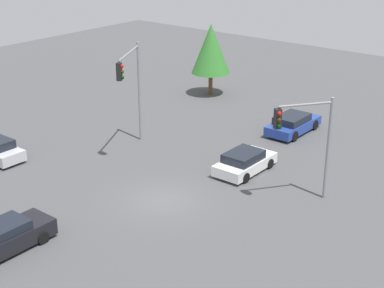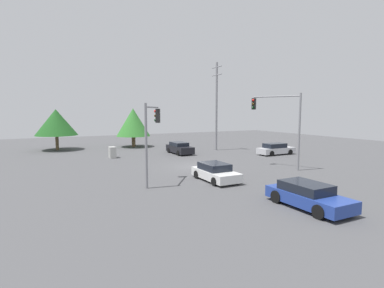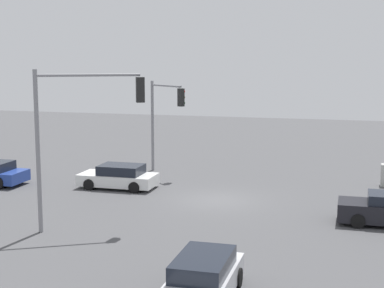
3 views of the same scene
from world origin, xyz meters
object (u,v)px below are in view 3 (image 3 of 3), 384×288
sedan_silver (202,281)px  traffic_signal_main (164,111)px  traffic_signal_cross (79,120)px  sedan_white (119,177)px

sedan_silver → traffic_signal_main: bearing=-68.8°
traffic_signal_main → traffic_signal_cross: bearing=-52.5°
traffic_signal_main → traffic_signal_cross: (0.29, -12.19, 0.74)m
sedan_white → traffic_signal_cross: size_ratio=0.63×
sedan_white → sedan_silver: bearing=-148.7°
sedan_silver → traffic_signal_cross: (-6.69, 5.79, 3.95)m
sedan_silver → traffic_signal_main: 19.56m
sedan_silver → traffic_signal_cross: bearing=-40.9°
sedan_silver → sedan_white: bearing=-58.7°
traffic_signal_cross → sedan_silver: bearing=-69.5°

